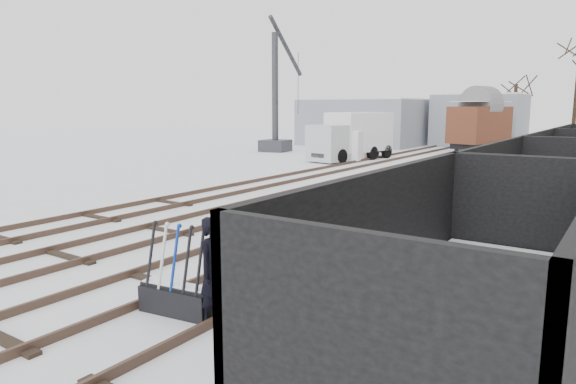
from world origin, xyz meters
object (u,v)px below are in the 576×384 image
worker (214,270)px  panel_van (354,144)px  ground_frame (177,297)px  box_van_wagon (480,124)px  freight_wagon_a (470,308)px  crane (277,117)px  lorry (352,136)px

worker → panel_van: (-10.02, 24.52, 0.14)m
ground_frame → panel_van: bearing=102.9°
box_van_wagon → panel_van: (-5.84, -8.14, -1.20)m
box_van_wagon → freight_wagon_a: bearing=-60.4°
box_van_wagon → worker: bearing=-67.0°
box_van_wagon → crane: (-13.51, -6.12, 0.43)m
ground_frame → worker: (0.75, 0.10, 0.57)m
freight_wagon_a → ground_frame: bearing=-174.1°
worker → box_van_wagon: (-4.18, 32.66, 1.34)m
freight_wagon_a → crane: 33.92m
ground_frame → box_van_wagon: 33.00m
worker → crane: 31.95m
box_van_wagon → panel_van: size_ratio=1.19×
worker → crane: size_ratio=0.17×
freight_wagon_a → lorry: (-13.75, 23.62, 0.57)m
ground_frame → panel_van: 26.32m
box_van_wagon → crane: size_ratio=0.55×
freight_wagon_a → panel_van: bearing=119.8°
worker → freight_wagon_a: (3.82, 0.37, 0.13)m
box_van_wagon → panel_van: 10.09m
lorry → panel_van: bearing=109.9°
ground_frame → worker: size_ratio=0.87×
freight_wagon_a → panel_van: 27.84m
freight_wagon_a → panel_van: size_ratio=1.38×
freight_wagon_a → panel_van: (-13.83, 24.15, 0.01)m
ground_frame → lorry: bearing=103.2°
lorry → freight_wagon_a: bearing=-48.8°
worker → crane: bearing=31.6°
lorry → crane: crane is taller
lorry → panel_van: lorry is taller
ground_frame → box_van_wagon: bearing=88.3°
ground_frame → freight_wagon_a: freight_wagon_a is taller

